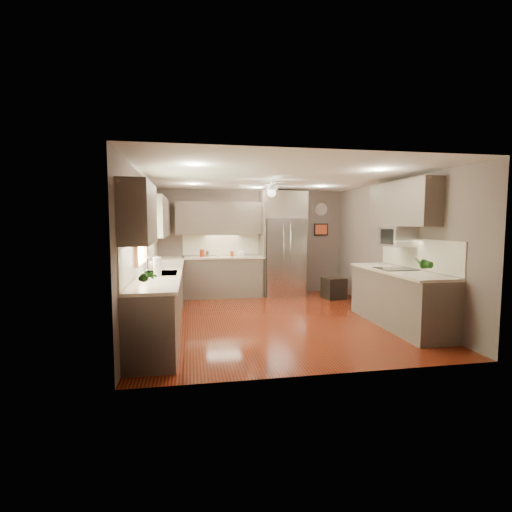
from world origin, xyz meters
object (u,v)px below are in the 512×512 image
object	(u,v)px
canister_a	(202,253)
paper_towel	(157,266)
potted_plant_left	(148,277)
stool	(334,288)
refrigerator	(283,245)
soap_bottle	(153,264)
canister_b	(207,254)
canister_c	(219,253)
canister_d	(232,254)
bowl	(241,255)
microwave	(398,236)
potted_plant_right	(422,264)

from	to	relation	value
canister_a	paper_towel	size ratio (longest dim) A/B	0.62
potted_plant_left	stool	size ratio (longest dim) A/B	0.65
refrigerator	stool	world-z (taller)	refrigerator
canister_a	soap_bottle	size ratio (longest dim) A/B	0.90
canister_b	potted_plant_left	bearing A→B (deg)	-101.35
canister_c	potted_plant_left	world-z (taller)	potted_plant_left
canister_b	canister_d	bearing A→B (deg)	-3.51
bowl	potted_plant_left	bearing A→B (deg)	-111.30
stool	paper_towel	world-z (taller)	paper_towel
microwave	stool	world-z (taller)	microwave
potted_plant_left	bowl	bearing A→B (deg)	68.70
soap_bottle	paper_towel	distance (m)	0.67
canister_c	canister_d	xyz separation A→B (m)	(0.31, 0.01, -0.03)
microwave	canister_a	bearing A→B (deg)	139.69
canister_a	canister_b	size ratio (longest dim) A/B	1.38
bowl	canister_c	bearing A→B (deg)	178.83
bowl	refrigerator	xyz separation A→B (m)	(1.00, -0.02, 0.22)
refrigerator	paper_towel	xyz separation A→B (m)	(-2.65, -2.98, -0.11)
canister_b	potted_plant_left	size ratio (longest dim) A/B	0.40
soap_bottle	stool	distance (m)	4.24
soap_bottle	potted_plant_right	bearing A→B (deg)	-17.60
soap_bottle	bowl	size ratio (longest dim) A/B	0.89
canister_d	bowl	size ratio (longest dim) A/B	0.53
microwave	stool	size ratio (longest dim) A/B	1.10
bowl	refrigerator	world-z (taller)	refrigerator
potted_plant_right	stool	size ratio (longest dim) A/B	0.67
soap_bottle	stool	world-z (taller)	soap_bottle
potted_plant_left	canister_d	bearing A→B (deg)	71.43
canister_b	potted_plant_right	xyz separation A→B (m)	(2.99, -3.66, 0.10)
soap_bottle	canister_a	bearing A→B (deg)	69.73
potted_plant_right	microwave	size ratio (longest dim) A/B	0.61
canister_b	stool	world-z (taller)	canister_b
refrigerator	canister_b	bearing A→B (deg)	177.68
stool	soap_bottle	bearing A→B (deg)	-156.12
potted_plant_left	bowl	size ratio (longest dim) A/B	1.45
bowl	stool	bearing A→B (deg)	-18.01
canister_b	potted_plant_right	size ratio (longest dim) A/B	0.39
canister_c	stool	xyz separation A→B (m)	(2.55, -0.67, -0.79)
refrigerator	stool	xyz separation A→B (m)	(1.03, -0.64, -0.95)
soap_bottle	paper_towel	xyz separation A→B (m)	(0.13, -0.66, 0.04)
canister_b	microwave	size ratio (longest dim) A/B	0.24
bowl	canister_d	bearing A→B (deg)	174.58
stool	paper_towel	bearing A→B (deg)	-147.47
canister_c	potted_plant_right	xyz separation A→B (m)	(2.72, -3.62, 0.08)
soap_bottle	stool	size ratio (longest dim) A/B	0.39
stool	paper_towel	size ratio (longest dim) A/B	1.73
canister_d	potted_plant_left	distance (m)	4.47
canister_a	microwave	bearing A→B (deg)	-40.31
canister_d	soap_bottle	size ratio (longest dim) A/B	0.60
canister_c	microwave	bearing A→B (deg)	-43.83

